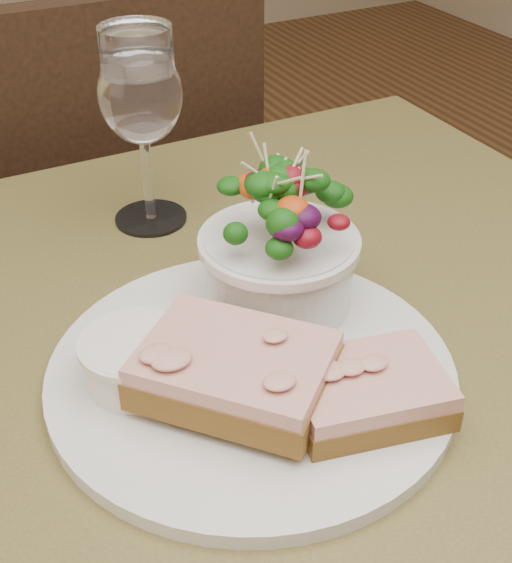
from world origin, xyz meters
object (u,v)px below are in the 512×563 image
chair_far (103,336)px  salad_bowl (279,239)px  cafe_table (276,454)px  dinner_plate (251,373)px  sandwich_front (367,391)px  sandwich_back (235,370)px  ramekin (136,359)px  wine_glass (141,100)px

chair_far → salad_bowl: size_ratio=7.09×
cafe_table → dinner_plate: bearing=-161.8°
chair_far → sandwich_front: (-0.01, -0.74, 0.48)m
chair_far → sandwich_back: (-0.08, -0.69, 0.49)m
ramekin → salad_bowl: 0.15m
cafe_table → salad_bowl: (0.03, 0.05, 0.17)m
ramekin → wine_glass: 0.26m
chair_far → salad_bowl: 0.81m
cafe_table → wine_glass: bearing=91.9°
sandwich_front → sandwich_back: sandwich_back is taller
cafe_table → sandwich_front: (0.02, -0.08, 0.13)m
cafe_table → sandwich_back: sandwich_back is taller
sandwich_back → wine_glass: 0.29m
sandwich_back → salad_bowl: 0.12m
sandwich_front → salad_bowl: salad_bowl is taller
ramekin → wine_glass: bearing=66.8°
ramekin → wine_glass: size_ratio=0.41×
dinner_plate → sandwich_back: 0.05m
cafe_table → salad_bowl: bearing=61.2°
chair_far → sandwich_front: chair_far is taller
wine_glass → chair_far: bearing=85.0°
dinner_plate → salad_bowl: 0.11m
cafe_table → chair_far: 0.75m
cafe_table → chair_far: size_ratio=0.89×
cafe_table → wine_glass: (-0.01, 0.24, 0.22)m
sandwich_back → wine_glass: wine_glass is taller
chair_far → sandwich_back: 0.86m
cafe_table → sandwich_front: sandwich_front is taller
chair_far → sandwich_back: bearing=83.6°
dinner_plate → chair_far: bearing=85.3°
chair_far → wine_glass: 0.72m
cafe_table → dinner_plate: dinner_plate is taller
sandwich_front → cafe_table: bearing=117.3°
dinner_plate → cafe_table: bearing=18.2°
salad_bowl → cafe_table: bearing=-118.8°
ramekin → salad_bowl: bearing=15.6°
cafe_table → sandwich_front: 0.15m
chair_far → sandwich_back: size_ratio=5.72×
sandwich_front → wine_glass: wine_glass is taller
cafe_table → ramekin: size_ratio=11.03×
ramekin → salad_bowl: salad_bowl is taller
salad_bowl → wine_glass: wine_glass is taller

